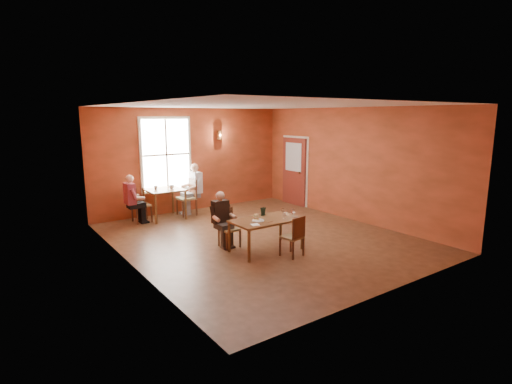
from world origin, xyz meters
TOP-DOWN VIEW (x-y plane):
  - ground at (0.00, 0.00)m, footprint 6.00×7.00m
  - wall_back at (0.00, 3.50)m, footprint 6.00×0.04m
  - wall_front at (0.00, -3.50)m, footprint 6.00×0.04m
  - wall_left at (-3.00, 0.00)m, footprint 0.04×7.00m
  - wall_right at (3.00, 0.00)m, footprint 0.04×7.00m
  - ceiling at (0.00, 0.00)m, footprint 6.00×7.00m
  - window at (-0.80, 3.45)m, footprint 1.36×0.10m
  - door at (2.94, 2.30)m, footprint 0.12×1.04m
  - wall_sconce at (0.90, 3.40)m, footprint 0.16×0.16m
  - main_table at (-0.42, -0.77)m, footprint 1.44×0.81m
  - chair_diner_main at (-0.92, -0.12)m, footprint 0.37×0.37m
  - diner_main at (-0.92, -0.15)m, footprint 0.46×0.46m
  - chair_empty at (-0.20, -1.33)m, footprint 0.43×0.43m
  - plate_food at (-0.64, -0.77)m, footprint 0.30×0.30m
  - sandwich at (-0.62, -0.68)m, footprint 0.09×0.08m
  - goblet_a at (0.07, -0.70)m, footprint 0.07×0.07m
  - goblet_b at (0.18, -0.90)m, footprint 0.08×0.08m
  - goblet_c at (-0.10, -0.97)m, footprint 0.09×0.09m
  - menu_stand at (-0.29, -0.47)m, footprint 0.11×0.06m
  - knife at (-0.50, -0.99)m, footprint 0.18×0.04m
  - napkin at (-0.85, -0.98)m, footprint 0.19×0.19m
  - sunglasses at (0.15, -1.05)m, footprint 0.13×0.08m
  - second_table at (-1.10, 2.97)m, footprint 0.93×0.93m
  - chair_diner_white at (-0.45, 2.97)m, footprint 0.45×0.45m
  - diner_white at (-0.42, 2.97)m, footprint 0.55×0.55m
  - chair_diner_maroon at (-1.75, 2.97)m, footprint 0.42×0.42m
  - diner_maroon at (-1.78, 2.97)m, footprint 0.50×0.50m
  - cup_a at (-0.92, 2.89)m, footprint 0.16×0.16m
  - cup_b at (-1.30, 3.06)m, footprint 0.12×0.12m

SIDE VIEW (x-z plane):
  - ground at x=0.00m, z-range -0.01..0.01m
  - main_table at x=-0.42m, z-range 0.00..0.67m
  - second_table at x=-1.10m, z-range 0.00..0.82m
  - chair_diner_main at x=-0.92m, z-range 0.00..0.83m
  - chair_empty at x=-0.20m, z-range 0.00..0.83m
  - chair_diner_maroon at x=-1.75m, z-range 0.00..0.96m
  - chair_diner_white at x=-0.45m, z-range 0.00..1.02m
  - diner_main at x=-0.92m, z-range 0.00..1.15m
  - diner_maroon at x=-1.78m, z-range 0.00..1.26m
  - knife at x=-0.50m, z-range 0.67..0.68m
  - napkin at x=-0.85m, z-range 0.67..0.68m
  - sunglasses at x=0.15m, z-range 0.67..0.69m
  - plate_food at x=-0.64m, z-range 0.67..0.70m
  - diner_white at x=-0.42m, z-range 0.00..1.39m
  - sandwich at x=-0.62m, z-range 0.67..0.78m
  - goblet_a at x=0.07m, z-range 0.67..0.83m
  - goblet_b at x=0.18m, z-range 0.67..0.84m
  - menu_stand at x=-0.29m, z-range 0.67..0.85m
  - goblet_c at x=-0.10m, z-range 0.67..0.85m
  - cup_b at x=-1.30m, z-range 0.82..0.92m
  - cup_a at x=-0.92m, z-range 0.82..0.92m
  - door at x=2.94m, z-range 0.00..2.10m
  - wall_back at x=0.00m, z-range 0.00..3.00m
  - wall_front at x=0.00m, z-range 0.00..3.00m
  - wall_left at x=-3.00m, z-range 0.00..3.00m
  - wall_right at x=3.00m, z-range 0.00..3.00m
  - window at x=-0.80m, z-range 0.72..2.68m
  - wall_sconce at x=0.90m, z-range 2.06..2.34m
  - ceiling at x=0.00m, z-range 2.98..3.02m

